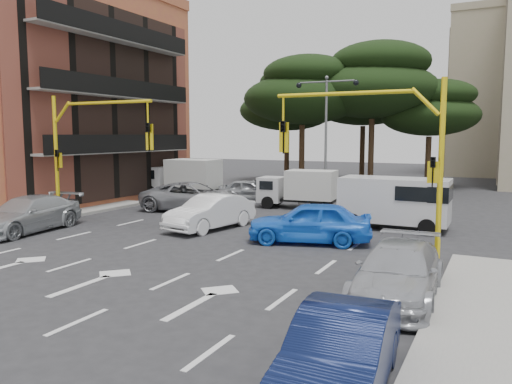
% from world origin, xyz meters
% --- Properties ---
extents(ground, '(120.00, 120.00, 0.00)m').
position_xyz_m(ground, '(0.00, 0.00, 0.00)').
color(ground, '#28282B').
rests_on(ground, ground).
extents(median_strip, '(1.40, 6.00, 0.15)m').
position_xyz_m(median_strip, '(0.00, 16.00, 0.07)').
color(median_strip, gray).
rests_on(median_strip, ground).
extents(apartment_orange, '(15.19, 16.15, 13.70)m').
position_xyz_m(apartment_orange, '(-17.95, 8.00, 6.85)').
color(apartment_orange, '#BC6C3B').
rests_on(apartment_orange, ground).
extents(pine_left_near, '(9.15, 9.15, 10.23)m').
position_xyz_m(pine_left_near, '(-3.94, 21.96, 7.60)').
color(pine_left_near, '#382616').
rests_on(pine_left_near, ground).
extents(pine_center, '(9.98, 9.98, 11.16)m').
position_xyz_m(pine_center, '(1.06, 23.96, 8.30)').
color(pine_center, '#382616').
rests_on(pine_center, ground).
extents(pine_left_far, '(8.32, 8.32, 9.30)m').
position_xyz_m(pine_left_far, '(-6.94, 25.96, 6.91)').
color(pine_left_far, '#382616').
rests_on(pine_left_far, ground).
extents(pine_right, '(7.49, 7.49, 8.37)m').
position_xyz_m(pine_right, '(5.06, 25.96, 6.22)').
color(pine_right, '#382616').
rests_on(pine_right, ground).
extents(pine_back, '(9.15, 9.15, 10.23)m').
position_xyz_m(pine_back, '(-0.94, 28.96, 7.60)').
color(pine_back, '#382616').
rests_on(pine_back, ground).
extents(signal_mast_right, '(5.79, 0.37, 6.00)m').
position_xyz_m(signal_mast_right, '(6.80, 1.99, 3.88)').
color(signal_mast_right, yellow).
rests_on(signal_mast_right, ground).
extents(signal_mast_left, '(5.79, 0.37, 6.00)m').
position_xyz_m(signal_mast_left, '(-6.80, 1.99, 3.88)').
color(signal_mast_left, yellow).
rests_on(signal_mast_left, ground).
extents(street_lamp_center, '(4.16, 0.36, 7.77)m').
position_xyz_m(street_lamp_center, '(0.00, 16.00, 5.43)').
color(street_lamp_center, slate).
rests_on(street_lamp_center, median_strip).
extents(car_white_hatch, '(2.39, 4.84, 1.52)m').
position_xyz_m(car_white_hatch, '(-1.21, 3.86, 0.76)').
color(car_white_hatch, white).
rests_on(car_white_hatch, ground).
extents(car_blue_compact, '(5.11, 3.16, 1.63)m').
position_xyz_m(car_blue_compact, '(3.74, 3.15, 0.81)').
color(car_blue_compact, blue).
rests_on(car_blue_compact, ground).
extents(car_silver_wagon, '(2.70, 5.48, 1.53)m').
position_xyz_m(car_silver_wagon, '(-8.00, -0.25, 0.77)').
color(car_silver_wagon, '#ABAFB4').
rests_on(car_silver_wagon, ground).
extents(car_silver_cross_a, '(6.10, 3.66, 1.59)m').
position_xyz_m(car_silver_cross_a, '(-4.88, 7.94, 0.79)').
color(car_silver_cross_a, '#919298').
rests_on(car_silver_cross_a, ground).
extents(car_silver_cross_b, '(4.23, 2.26, 1.37)m').
position_xyz_m(car_silver_cross_b, '(-3.94, 13.00, 0.68)').
color(car_silver_cross_b, '#A3A6AC').
rests_on(car_silver_cross_b, ground).
extents(car_navy_parked, '(1.78, 4.28, 1.38)m').
position_xyz_m(car_navy_parked, '(8.21, -7.34, 0.69)').
color(car_navy_parked, '#0B143A').
rests_on(car_navy_parked, ground).
extents(car_silver_parked, '(2.20, 4.97, 1.42)m').
position_xyz_m(car_silver_parked, '(8.14, -2.15, 0.71)').
color(car_silver_parked, '#AFB1B8').
rests_on(car_silver_parked, ground).
extents(van_white, '(4.69, 2.14, 2.34)m').
position_xyz_m(van_white, '(6.08, 7.60, 1.17)').
color(van_white, silver).
rests_on(van_white, ground).
extents(box_truck_a, '(5.34, 2.37, 2.60)m').
position_xyz_m(box_truck_a, '(-8.73, 12.32, 1.30)').
color(box_truck_a, white).
rests_on(box_truck_a, ground).
extents(box_truck_b, '(4.64, 2.33, 2.20)m').
position_xyz_m(box_truck_b, '(-0.12, 11.50, 1.10)').
color(box_truck_b, silver).
rests_on(box_truck_b, ground).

